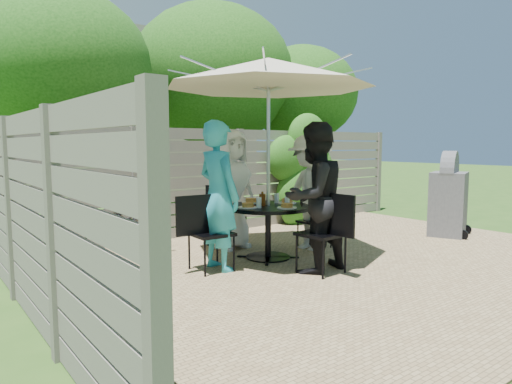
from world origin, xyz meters
TOP-DOWN VIEW (x-y plane):
  - backyard_envelope at (0.09, 10.29)m, footprint 60.00×60.00m
  - patio_table at (-0.94, 1.02)m, footprint 1.20×1.20m
  - umbrella at (-0.94, 1.02)m, footprint 2.96×2.96m
  - chair_back at (-1.00, 1.99)m, footprint 0.52×0.70m
  - person_back at (-0.99, 1.85)m, footprint 0.91×0.63m
  - chair_left at (-1.90, 0.97)m, footprint 0.71×0.48m
  - person_left at (-1.77, 0.97)m, footprint 0.49×0.71m
  - chair_front at (-0.88, 0.06)m, footprint 0.51×0.74m
  - person_front at (-0.89, 0.20)m, footprint 0.94×0.75m
  - chair_right at (0.02, 1.08)m, footprint 0.63×0.43m
  - person_right at (-0.11, 1.07)m, footprint 0.71×1.15m
  - plate_back at (-0.96, 1.38)m, footprint 0.26×0.26m
  - plate_left at (-1.30, 1.00)m, footprint 0.26×0.26m
  - plate_front at (-0.92, 0.66)m, footprint 0.26×0.26m
  - plate_right at (-0.58, 1.05)m, footprint 0.26×0.26m
  - glass_left at (-1.19, 0.90)m, footprint 0.07×0.07m
  - glass_front at (-0.82, 0.77)m, footprint 0.07×0.07m
  - glass_right at (-0.69, 1.14)m, footprint 0.07×0.07m
  - syrup_jug at (-1.00, 1.07)m, footprint 0.09×0.09m
  - coffee_cup at (-0.85, 1.25)m, footprint 0.08×0.08m
  - bicycle at (-2.32, 2.60)m, footprint 0.67×1.87m
  - bbq_grill at (2.51, 0.38)m, footprint 0.87×0.78m

SIDE VIEW (x-z plane):
  - chair_right at x=0.02m, z-range -0.17..0.68m
  - chair_back at x=-1.00m, z-range -0.19..0.75m
  - chair_left at x=-1.90m, z-range -0.19..0.78m
  - chair_front at x=-0.88m, z-range -0.20..0.80m
  - bicycle at x=-2.32m, z-range 0.00..0.98m
  - patio_table at x=-0.94m, z-range 0.15..0.89m
  - bbq_grill at x=2.51m, z-range -0.07..1.40m
  - plate_back at x=-0.96m, z-range 0.74..0.80m
  - plate_left at x=-1.30m, z-range 0.74..0.80m
  - plate_front at x=-0.92m, z-range 0.74..0.80m
  - plate_right at x=-0.58m, z-range 0.74..0.80m
  - coffee_cup at x=-0.85m, z-range 0.74..0.86m
  - glass_left at x=-1.19m, z-range 0.74..0.88m
  - glass_front at x=-0.82m, z-range 0.74..0.88m
  - glass_right at x=-0.69m, z-range 0.74..0.88m
  - syrup_jug at x=-1.00m, z-range 0.74..0.90m
  - person_right at x=-0.11m, z-range 0.00..1.72m
  - person_back at x=-0.99m, z-range 0.00..1.80m
  - person_front at x=-0.89m, z-range 0.00..1.84m
  - person_left at x=-1.77m, z-range 0.00..1.87m
  - umbrella at x=-0.94m, z-range 1.16..3.86m
  - backyard_envelope at x=0.09m, z-range 0.11..5.11m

